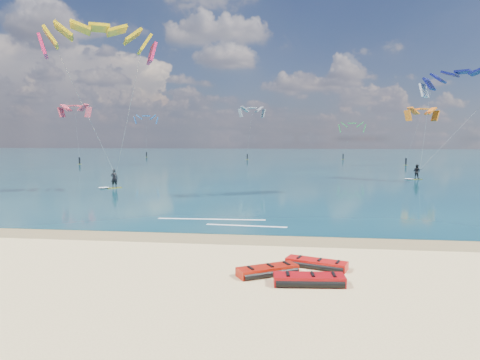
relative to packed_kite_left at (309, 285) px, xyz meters
name	(u,v)px	position (x,y,z in m)	size (l,w,h in m)	color
ground	(251,176)	(-6.33, 43.57, 0.00)	(320.00, 320.00, 0.00)	tan
wet_sand_strip	(183,238)	(-6.33, 6.57, 0.00)	(320.00, 2.40, 0.01)	olive
sea	(273,157)	(-6.33, 107.57, 0.02)	(320.00, 200.00, 0.04)	#0B3040
packed_kite_left	(309,285)	(0.00, 0.00, 0.00)	(2.74, 1.18, 0.43)	#A2080C
packed_kite_mid	(316,267)	(0.38, 2.12, 0.00)	(2.64, 1.04, 0.38)	red
packed_kite_right	(267,275)	(-1.54, 0.94, 0.00)	(2.58, 1.09, 0.40)	#A31407
kitesurfer_main	(107,103)	(-18.02, 23.67, 8.50)	(10.40, 11.06, 16.51)	gold
kitesurfer_far	(442,116)	(17.17, 39.44, 7.88)	(11.67, 7.62, 14.82)	yellow
shoreline_foam	(225,222)	(-4.78, 10.93, 0.04)	(8.39, 2.34, 0.01)	white
distant_kites	(238,137)	(-12.86, 81.02, 5.55)	(71.31, 37.07, 12.47)	#2863AF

